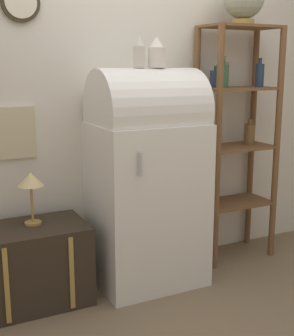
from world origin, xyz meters
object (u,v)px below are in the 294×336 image
at_px(suitcase_trunk, 31,265).
at_px(vase_center, 157,53).
at_px(refrigerator, 147,175).
at_px(desk_lamp, 31,183).
at_px(vase_left, 139,52).

height_order(suitcase_trunk, vase_center, vase_center).
relative_size(refrigerator, desk_lamp, 4.41).
xyz_separation_m(vase_left, vase_center, (0.13, -0.00, -0.00)).
bearing_deg(suitcase_trunk, desk_lamp, 49.80).
bearing_deg(suitcase_trunk, vase_center, -2.42).
bearing_deg(desk_lamp, refrigerator, -4.92).
distance_m(suitcase_trunk, vase_left, 1.59).
bearing_deg(vase_left, suitcase_trunk, 177.18).
bearing_deg(suitcase_trunk, refrigerator, -1.88).
distance_m(vase_left, vase_center, 0.13).
height_order(vase_center, desk_lamp, vase_center).
xyz_separation_m(suitcase_trunk, desk_lamp, (0.04, 0.04, 0.55)).
relative_size(vase_left, desk_lamp, 0.62).
bearing_deg(refrigerator, suitcase_trunk, 178.12).
height_order(vase_left, desk_lamp, vase_left).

